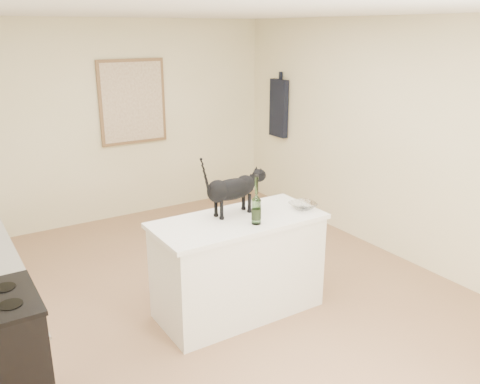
% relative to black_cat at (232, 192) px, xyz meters
% --- Properties ---
extents(floor, '(5.50, 5.50, 0.00)m').
position_rel_black_cat_xyz_m(floor, '(-0.11, 0.08, -1.11)').
color(floor, '#997151').
rests_on(floor, ground).
extents(ceiling, '(5.50, 5.50, 0.00)m').
position_rel_black_cat_xyz_m(ceiling, '(-0.11, 0.08, 1.49)').
color(ceiling, white).
rests_on(ceiling, ground).
extents(wall_back, '(4.50, 0.00, 4.50)m').
position_rel_black_cat_xyz_m(wall_back, '(-0.11, 2.83, 0.19)').
color(wall_back, beige).
rests_on(wall_back, ground).
extents(wall_right, '(0.00, 5.50, 5.50)m').
position_rel_black_cat_xyz_m(wall_right, '(2.14, 0.08, 0.19)').
color(wall_right, beige).
rests_on(wall_right, ground).
extents(island_base, '(1.44, 0.67, 0.86)m').
position_rel_black_cat_xyz_m(island_base, '(-0.01, -0.12, -0.68)').
color(island_base, white).
rests_on(island_base, floor).
extents(island_top, '(1.50, 0.70, 0.04)m').
position_rel_black_cat_xyz_m(island_top, '(-0.01, -0.12, -0.23)').
color(island_top, white).
rests_on(island_top, island_base).
extents(artwork_frame, '(0.90, 0.03, 1.10)m').
position_rel_black_cat_xyz_m(artwork_frame, '(0.19, 2.80, 0.44)').
color(artwork_frame, brown).
rests_on(artwork_frame, wall_back).
extents(artwork_canvas, '(0.82, 0.00, 1.02)m').
position_rel_black_cat_xyz_m(artwork_canvas, '(0.19, 2.79, 0.44)').
color(artwork_canvas, beige).
rests_on(artwork_canvas, wall_back).
extents(hanging_garment, '(0.08, 0.34, 0.80)m').
position_rel_black_cat_xyz_m(hanging_garment, '(2.08, 2.13, 0.29)').
color(hanging_garment, black).
rests_on(hanging_garment, wall_right).
extents(black_cat, '(0.61, 0.22, 0.42)m').
position_rel_black_cat_xyz_m(black_cat, '(0.00, 0.00, 0.00)').
color(black_cat, black).
rests_on(black_cat, island_top).
extents(wine_bottle, '(0.09, 0.09, 0.38)m').
position_rel_black_cat_xyz_m(wine_bottle, '(0.06, -0.30, -0.02)').
color(wine_bottle, '#295622').
rests_on(wine_bottle, island_top).
extents(glass_bowl, '(0.25, 0.25, 0.06)m').
position_rel_black_cat_xyz_m(glass_bowl, '(0.62, -0.22, -0.18)').
color(glass_bowl, white).
rests_on(glass_bowl, island_top).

